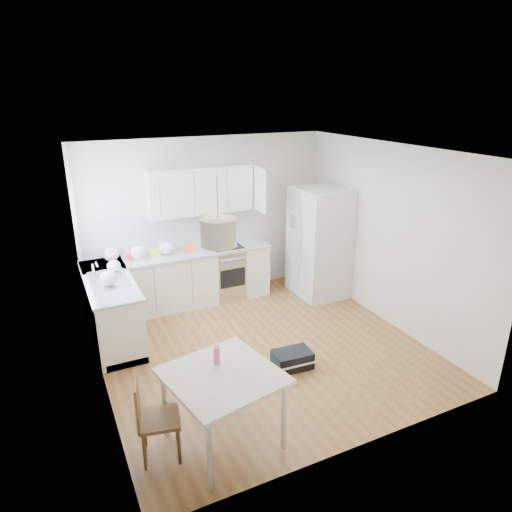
{
  "coord_description": "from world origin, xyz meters",
  "views": [
    {
      "loc": [
        -2.47,
        -4.96,
        3.39
      ],
      "look_at": [
        0.1,
        0.4,
        1.22
      ],
      "focal_mm": 32.0,
      "sensor_mm": 36.0,
      "label": 1
    }
  ],
  "objects_px": {
    "dining_table": "(223,382)",
    "gym_bag": "(292,359)",
    "dining_chair": "(159,417)",
    "refrigerator": "(320,243)"
  },
  "relations": [
    {
      "from": "dining_table",
      "to": "gym_bag",
      "type": "height_order",
      "value": "dining_table"
    },
    {
      "from": "refrigerator",
      "to": "dining_table",
      "type": "distance_m",
      "value": 3.92
    },
    {
      "from": "refrigerator",
      "to": "gym_bag",
      "type": "xyz_separation_m",
      "value": [
        -1.57,
        -1.82,
        -0.82
      ]
    },
    {
      "from": "dining_table",
      "to": "gym_bag",
      "type": "relative_size",
      "value": 2.46
    },
    {
      "from": "dining_chair",
      "to": "gym_bag",
      "type": "xyz_separation_m",
      "value": [
        1.91,
        0.76,
        -0.34
      ]
    },
    {
      "from": "refrigerator",
      "to": "dining_chair",
      "type": "xyz_separation_m",
      "value": [
        -3.48,
        -2.58,
        -0.49
      ]
    },
    {
      "from": "dining_table",
      "to": "dining_chair",
      "type": "bearing_deg",
      "value": 160.0
    },
    {
      "from": "dining_table",
      "to": "dining_chair",
      "type": "height_order",
      "value": "dining_chair"
    },
    {
      "from": "dining_table",
      "to": "dining_chair",
      "type": "xyz_separation_m",
      "value": [
        -0.62,
        0.09,
        -0.27
      ]
    },
    {
      "from": "dining_chair",
      "to": "gym_bag",
      "type": "bearing_deg",
      "value": 33.68
    }
  ]
}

